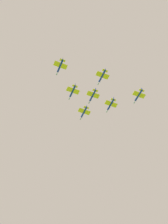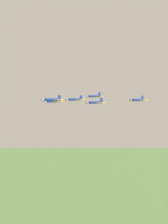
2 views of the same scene
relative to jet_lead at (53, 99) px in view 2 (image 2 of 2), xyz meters
name	(u,v)px [view 2 (image 2 of 2)]	position (x,y,z in m)	size (l,w,h in m)	color
jet_lead	(53,99)	(0.00, 0.00, 0.00)	(12.45, 9.09, 2.59)	navy
jet_port_inner	(96,102)	(13.11, -15.64, -1.40)	(12.45, 9.09, 2.59)	navy
jet_starboard_inner	(54,101)	(15.64, 13.11, -1.47)	(12.45, 9.09, 2.59)	navy
jet_port_outer	(75,99)	(15.81, -1.39, -0.22)	(12.45, 9.09, 2.59)	navy
jet_starboard_outer	(138,100)	(26.21, -31.28, -0.26)	(12.45, 9.09, 2.59)	navy
jet_center_rear	(54,100)	(31.28, 26.21, -1.41)	(12.45, 9.09, 2.59)	navy
jet_port_trail	(94,96)	(31.62, -2.79, 1.27)	(12.45, 9.09, 2.59)	navy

